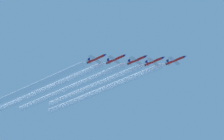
{
  "coord_description": "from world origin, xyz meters",
  "views": [
    {
      "loc": [
        194.97,
        136.25,
        2.14
      ],
      "look_at": [
        -0.35,
        -13.3,
        165.62
      ],
      "focal_mm": 103.31,
      "sensor_mm": 36.0,
      "label": 1
    }
  ],
  "objects": [
    {
      "name": "smoke_trail_fifth_echelon",
      "position": [
        13.06,
        -49.39,
        163.96
      ],
      "size": [
        2.78,
        65.12,
        2.78
      ],
      "color": "white"
    },
    {
      "name": "jet_third_echelon",
      "position": [
        -0.29,
        0.88,
        165.35
      ],
      "size": [
        7.7,
        11.21,
        2.69
      ],
      "color": "red"
    },
    {
      "name": "smoke_trail_second_echelon",
      "position": [
        -7.01,
        -28.22,
        166.26
      ],
      "size": [
        2.78,
        57.67,
        2.78
      ],
      "color": "white"
    },
    {
      "name": "jet_second_echelon",
      "position": [
        -7.01,
        5.75,
        166.29
      ],
      "size": [
        7.7,
        11.21,
        2.69
      ],
      "color": "red"
    },
    {
      "name": "smoke_trail_fourth_echelon",
      "position": [
        6.49,
        -44.96,
        164.89
      ],
      "size": [
        2.78,
        67.85,
        2.78
      ],
      "color": "white"
    },
    {
      "name": "smoke_trail_lead",
      "position": [
        -13.99,
        -28.33,
        167.67
      ],
      "size": [
        2.78,
        71.85,
        2.78
      ],
      "color": "white"
    },
    {
      "name": "smoke_trail_third_echelon",
      "position": [
        -0.29,
        -37.69,
        165.32
      ],
      "size": [
        2.78,
        66.88,
        2.78
      ],
      "color": "white"
    },
    {
      "name": "jet_fifth_echelon",
      "position": [
        13.06,
        -11.7,
        163.98
      ],
      "size": [
        7.7,
        11.21,
        2.69
      ],
      "color": "red"
    },
    {
      "name": "jet_fourth_echelon",
      "position": [
        6.49,
        -5.91,
        164.92
      ],
      "size": [
        7.7,
        11.21,
        2.69
      ],
      "color": "red"
    },
    {
      "name": "jet_lead",
      "position": [
        -13.99,
        12.72,
        167.7
      ],
      "size": [
        7.7,
        11.21,
        2.69
      ],
      "color": "red"
    }
  ]
}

